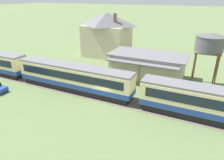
{
  "coord_description": "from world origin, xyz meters",
  "views": [
    {
      "loc": [
        11.89,
        -22.29,
        13.95
      ],
      "look_at": [
        -0.03,
        2.98,
        2.03
      ],
      "focal_mm": 32.0,
      "sensor_mm": 36.0,
      "label": 1
    }
  ],
  "objects_px": {
    "passenger_train": "(75,77)",
    "water_tower": "(210,43)",
    "station_house_grey_roof": "(107,34)",
    "station_building": "(147,66)"
  },
  "relations": [
    {
      "from": "station_house_grey_roof",
      "to": "station_building",
      "type": "bearing_deg",
      "value": -37.08
    },
    {
      "from": "passenger_train",
      "to": "water_tower",
      "type": "xyz_separation_m",
      "value": [
        17.96,
        10.43,
        4.82
      ]
    },
    {
      "from": "passenger_train",
      "to": "station_building",
      "type": "bearing_deg",
      "value": 49.88
    },
    {
      "from": "station_house_grey_roof",
      "to": "water_tower",
      "type": "xyz_separation_m",
      "value": [
        22.43,
        -9.57,
        1.79
      ]
    },
    {
      "from": "station_building",
      "to": "water_tower",
      "type": "distance_m",
      "value": 10.6
    },
    {
      "from": "passenger_train",
      "to": "water_tower",
      "type": "relative_size",
      "value": 7.04
    },
    {
      "from": "passenger_train",
      "to": "station_house_grey_roof",
      "type": "xyz_separation_m",
      "value": [
        -4.47,
        20.0,
        3.02
      ]
    },
    {
      "from": "passenger_train",
      "to": "station_building",
      "type": "relative_size",
      "value": 4.52
    },
    {
      "from": "station_building",
      "to": "station_house_grey_roof",
      "type": "height_order",
      "value": "station_house_grey_roof"
    },
    {
      "from": "passenger_train",
      "to": "station_house_grey_roof",
      "type": "bearing_deg",
      "value": 102.6
    }
  ]
}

